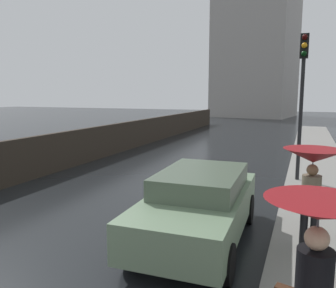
{
  "coord_description": "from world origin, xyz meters",
  "views": [
    {
      "loc": [
        4.5,
        -2.54,
        2.96
      ],
      "look_at": [
        0.13,
        8.3,
        1.24
      ],
      "focal_mm": 36.51,
      "sensor_mm": 36.0,
      "label": 1
    }
  ],
  "objects_px": {
    "car_green_mid_road": "(199,204)",
    "pedestrian_with_umbrella_far": "(316,246)",
    "traffic_light": "(302,81)",
    "pedestrian_with_umbrella_near": "(312,168)"
  },
  "relations": [
    {
      "from": "traffic_light",
      "to": "car_green_mid_road",
      "type": "bearing_deg",
      "value": -107.49
    },
    {
      "from": "pedestrian_with_umbrella_far",
      "to": "traffic_light",
      "type": "distance_m",
      "value": 8.87
    },
    {
      "from": "car_green_mid_road",
      "to": "pedestrian_with_umbrella_far",
      "type": "bearing_deg",
      "value": -59.28
    },
    {
      "from": "pedestrian_with_umbrella_far",
      "to": "traffic_light",
      "type": "xyz_separation_m",
      "value": [
        -0.3,
        8.69,
        1.77
      ]
    },
    {
      "from": "traffic_light",
      "to": "pedestrian_with_umbrella_far",
      "type": "bearing_deg",
      "value": -88.02
    },
    {
      "from": "pedestrian_with_umbrella_near",
      "to": "traffic_light",
      "type": "bearing_deg",
      "value": 99.41
    },
    {
      "from": "pedestrian_with_umbrella_far",
      "to": "pedestrian_with_umbrella_near",
      "type": "bearing_deg",
      "value": -76.54
    },
    {
      "from": "pedestrian_with_umbrella_near",
      "to": "traffic_light",
      "type": "relative_size",
      "value": 0.39
    },
    {
      "from": "car_green_mid_road",
      "to": "pedestrian_with_umbrella_far",
      "type": "height_order",
      "value": "pedestrian_with_umbrella_far"
    },
    {
      "from": "car_green_mid_road",
      "to": "pedestrian_with_umbrella_near",
      "type": "bearing_deg",
      "value": 4.82
    }
  ]
}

